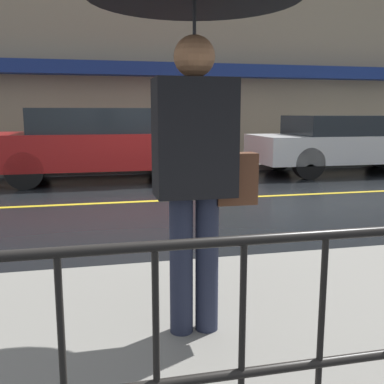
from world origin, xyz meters
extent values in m
plane|color=black|center=(0.00, 0.00, 0.00)|extent=(80.00, 80.00, 0.00)
cube|color=gray|center=(0.00, -4.78, 0.07)|extent=(28.00, 2.66, 0.14)
cube|color=gray|center=(0.00, 4.50, 0.07)|extent=(28.00, 2.10, 0.14)
cube|color=gold|center=(0.00, 0.00, 0.00)|extent=(25.20, 0.12, 0.01)
cube|color=gray|center=(0.00, 5.69, 2.98)|extent=(28.00, 0.30, 5.96)
cube|color=navy|center=(0.00, 5.27, 2.60)|extent=(16.80, 0.55, 0.35)
cylinder|color=black|center=(0.00, -5.85, 1.02)|extent=(12.00, 0.04, 0.04)
cylinder|color=black|center=(0.00, -5.85, 0.54)|extent=(12.00, 0.04, 0.04)
cylinder|color=black|center=(-0.75, -5.85, 0.58)|extent=(0.02, 0.02, 0.88)
cylinder|color=black|center=(-0.45, -5.85, 0.58)|extent=(0.02, 0.02, 0.88)
cylinder|color=black|center=(-0.15, -5.85, 0.58)|extent=(0.02, 0.02, 0.88)
cylinder|color=#23283D|center=(-0.44, -4.75, 0.56)|extent=(0.14, 0.14, 0.83)
cylinder|color=#23283D|center=(-0.29, -4.75, 0.56)|extent=(0.14, 0.14, 0.83)
cube|color=black|center=(-0.36, -4.75, 1.30)|extent=(0.45, 0.27, 0.66)
sphere|color=tan|center=(-0.36, -4.75, 1.74)|extent=(0.23, 0.23, 0.23)
cylinder|color=#262628|center=(-0.36, -4.75, 1.67)|extent=(0.02, 0.02, 0.74)
cube|color=brown|center=(-0.12, -4.75, 1.06)|extent=(0.24, 0.12, 0.30)
cube|color=maroon|center=(-0.72, 2.50, 0.67)|extent=(4.65, 1.85, 0.72)
cube|color=#1E2328|center=(-0.91, 2.50, 1.28)|extent=(2.42, 1.70, 0.50)
cylinder|color=black|center=(0.72, 3.32, 0.36)|extent=(0.72, 0.22, 0.72)
cylinder|color=black|center=(0.72, 1.69, 0.36)|extent=(0.72, 0.22, 0.72)
cylinder|color=black|center=(-2.16, 3.32, 0.36)|extent=(0.72, 0.22, 0.72)
cylinder|color=black|center=(-2.16, 1.69, 0.36)|extent=(0.72, 0.22, 0.72)
cube|color=silver|center=(5.14, 2.50, 0.61)|extent=(4.65, 1.85, 0.62)
cube|color=#1E2328|center=(4.95, 2.50, 1.15)|extent=(2.42, 1.70, 0.45)
cylinder|color=black|center=(6.58, 3.32, 0.35)|extent=(0.70, 0.22, 0.70)
cylinder|color=black|center=(3.70, 3.32, 0.35)|extent=(0.70, 0.22, 0.70)
cylinder|color=black|center=(3.70, 1.69, 0.35)|extent=(0.70, 0.22, 0.70)
camera|label=1|loc=(-0.94, -7.22, 1.44)|focal=42.00mm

